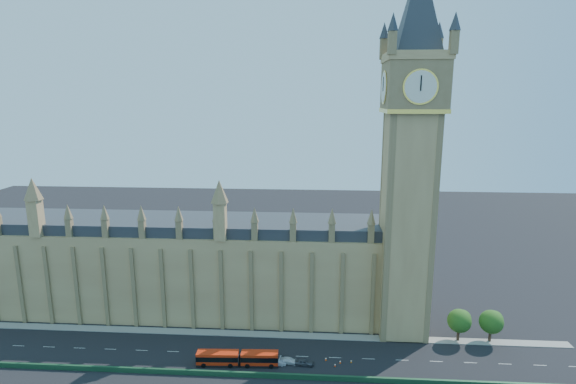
# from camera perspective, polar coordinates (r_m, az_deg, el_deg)

# --- Properties ---
(ground) EXTENTS (400.00, 400.00, 0.00)m
(ground) POSITION_cam_1_polar(r_m,az_deg,el_deg) (117.14, -4.45, -19.88)
(ground) COLOR black
(ground) RESTS_ON ground
(palace_westminster) EXTENTS (120.00, 20.00, 28.00)m
(palace_westminster) POSITION_cam_1_polar(r_m,az_deg,el_deg) (135.61, -13.84, -9.06)
(palace_westminster) COLOR #AA8252
(palace_westminster) RESTS_ON ground
(elizabeth_tower) EXTENTS (20.59, 20.59, 105.00)m
(elizabeth_tower) POSITION_cam_1_polar(r_m,az_deg,el_deg) (114.88, 15.44, 7.96)
(elizabeth_tower) COLOR #AA8252
(elizabeth_tower) RESTS_ON ground
(bridge_parapet) EXTENTS (160.00, 0.60, 1.20)m
(bridge_parapet) POSITION_cam_1_polar(r_m,az_deg,el_deg) (109.36, -5.17, -22.09)
(bridge_parapet) COLOR #1E4C2D
(bridge_parapet) RESTS_ON ground
(kerb_north) EXTENTS (160.00, 3.00, 0.16)m
(kerb_north) POSITION_cam_1_polar(r_m,az_deg,el_deg) (125.18, -3.80, -17.57)
(kerb_north) COLOR gray
(kerb_north) RESTS_ON ground
(tree_east_near) EXTENTS (6.00, 6.00, 8.50)m
(tree_east_near) POSITION_cam_1_polar(r_m,az_deg,el_deg) (127.65, 21.02, -14.96)
(tree_east_near) COLOR #382619
(tree_east_near) RESTS_ON ground
(tree_east_far) EXTENTS (6.00, 6.00, 8.50)m
(tree_east_far) POSITION_cam_1_polar(r_m,az_deg,el_deg) (130.20, 24.50, -14.71)
(tree_east_far) COLOR #382619
(tree_east_far) RESTS_ON ground
(red_bus) EXTENTS (19.27, 3.82, 3.26)m
(red_bus) POSITION_cam_1_polar(r_m,az_deg,el_deg) (112.95, -6.44, -20.22)
(red_bus) COLOR red
(red_bus) RESTS_ON ground
(car_grey) EXTENTS (4.50, 2.08, 1.49)m
(car_grey) POSITION_cam_1_polar(r_m,az_deg,el_deg) (112.71, 2.06, -20.81)
(car_grey) COLOR #45474E
(car_grey) RESTS_ON ground
(car_silver) EXTENTS (4.19, 1.74, 1.35)m
(car_silver) POSITION_cam_1_polar(r_m,az_deg,el_deg) (112.73, -1.40, -20.84)
(car_silver) COLOR #B7B9BF
(car_silver) RESTS_ON ground
(car_white) EXTENTS (4.87, 2.49, 1.35)m
(car_white) POSITION_cam_1_polar(r_m,az_deg,el_deg) (113.36, 0.15, -20.63)
(car_white) COLOR white
(car_white) RESTS_ON ground
(cone_a) EXTENTS (0.58, 0.58, 0.73)m
(cone_a) POSITION_cam_1_polar(r_m,az_deg,el_deg) (112.95, 5.99, -21.03)
(cone_a) COLOR black
(cone_a) RESTS_ON ground
(cone_b) EXTENTS (0.51, 0.51, 0.74)m
(cone_b) POSITION_cam_1_polar(r_m,az_deg,el_deg) (114.22, 6.65, -20.63)
(cone_b) COLOR black
(cone_b) RESTS_ON ground
(cone_c) EXTENTS (0.51, 0.51, 0.80)m
(cone_c) POSITION_cam_1_polar(r_m,az_deg,el_deg) (114.85, 4.83, -20.37)
(cone_c) COLOR black
(cone_c) RESTS_ON ground
(cone_d) EXTENTS (0.49, 0.49, 0.64)m
(cone_d) POSITION_cam_1_polar(r_m,az_deg,el_deg) (114.79, 8.03, -20.52)
(cone_d) COLOR black
(cone_d) RESTS_ON ground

